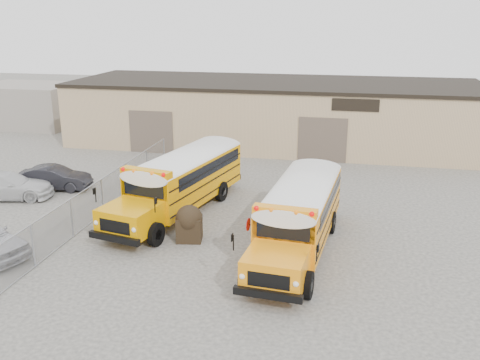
% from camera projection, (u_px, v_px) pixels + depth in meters
% --- Properties ---
extents(ground, '(120.00, 120.00, 0.00)m').
position_uv_depth(ground, '(203.00, 249.00, 22.62)').
color(ground, '#474441').
rests_on(ground, ground).
extents(warehouse, '(30.20, 10.20, 4.67)m').
position_uv_depth(warehouse, '(274.00, 112.00, 40.57)').
color(warehouse, tan).
rests_on(warehouse, ground).
extents(chainlink_fence, '(0.07, 18.07, 1.81)m').
position_uv_depth(chainlink_fence, '(102.00, 196.00, 26.33)').
color(chainlink_fence, '#909398').
rests_on(chainlink_fence, ground).
extents(distant_building_left, '(8.00, 6.00, 3.60)m').
position_uv_depth(distant_building_left, '(30.00, 105.00, 46.96)').
color(distant_building_left, gray).
rests_on(distant_building_left, ground).
extents(school_bus_left, '(4.58, 10.48, 2.98)m').
position_uv_depth(school_bus_left, '(233.00, 150.00, 31.93)').
color(school_bus_left, '#E19100').
rests_on(school_bus_left, ground).
extents(school_bus_right, '(3.42, 9.97, 2.87)m').
position_uv_depth(school_bus_right, '(321.00, 172.00, 27.69)').
color(school_bus_right, orange).
rests_on(school_bus_right, ground).
extents(tarp_bundle, '(1.23, 1.18, 1.62)m').
position_uv_depth(tarp_bundle, '(189.00, 223.00, 23.25)').
color(tarp_bundle, black).
rests_on(tarp_bundle, ground).
extents(car_white, '(5.19, 3.07, 1.41)m').
position_uv_depth(car_white, '(6.00, 186.00, 28.61)').
color(car_white, silver).
rests_on(car_white, ground).
extents(car_dark, '(4.22, 1.98, 1.34)m').
position_uv_depth(car_dark, '(54.00, 178.00, 30.07)').
color(car_dark, black).
rests_on(car_dark, ground).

